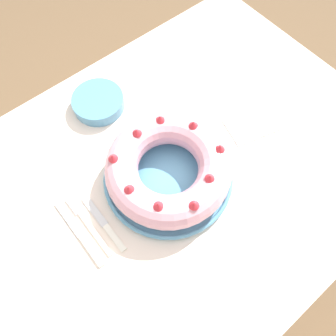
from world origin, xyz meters
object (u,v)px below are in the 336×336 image
(serving_dish, at_px, (168,177))
(fork, at_px, (86,221))
(serving_knife, at_px, (82,237))
(cake_knife, at_px, (106,226))
(side_bowl, at_px, (98,102))
(bundt_cake, at_px, (168,168))
(napkin, at_px, (251,125))

(serving_dish, distance_m, fork, 0.25)
(serving_dish, bearing_deg, serving_knife, 177.93)
(fork, distance_m, cake_knife, 0.06)
(fork, height_order, side_bowl, side_bowl)
(bundt_cake, xyz_separation_m, side_bowl, (-0.01, 0.33, -0.05))
(bundt_cake, xyz_separation_m, fork, (-0.25, 0.04, -0.06))
(fork, bearing_deg, cake_knife, -53.12)
(bundt_cake, relative_size, napkin, 2.33)
(bundt_cake, distance_m, fork, 0.26)
(napkin, bearing_deg, bundt_cake, 175.76)
(bundt_cake, bearing_deg, fork, 170.68)
(serving_knife, xyz_separation_m, napkin, (0.59, -0.03, -0.00))
(side_bowl, xyz_separation_m, napkin, (0.32, -0.35, -0.02))
(cake_knife, xyz_separation_m, side_bowl, (0.20, 0.34, 0.02))
(side_bowl, bearing_deg, cake_knife, -121.30)
(side_bowl, bearing_deg, napkin, -48.03)
(serving_dish, relative_size, napkin, 2.49)
(side_bowl, bearing_deg, serving_knife, -130.00)
(serving_dish, distance_m, bundt_cake, 0.06)
(cake_knife, bearing_deg, bundt_cake, 7.48)
(bundt_cake, height_order, napkin, bundt_cake)
(serving_knife, bearing_deg, serving_dish, -5.53)
(fork, height_order, serving_knife, serving_knife)
(bundt_cake, bearing_deg, serving_knife, 177.93)
(serving_dish, height_order, side_bowl, side_bowl)
(serving_dish, bearing_deg, bundt_cake, -115.39)
(serving_knife, bearing_deg, cake_knife, -17.60)
(cake_knife, bearing_deg, fork, 131.11)
(cake_knife, height_order, side_bowl, side_bowl)
(serving_dish, height_order, serving_knife, serving_dish)
(serving_knife, height_order, side_bowl, side_bowl)
(serving_dish, xyz_separation_m, serving_knife, (-0.28, 0.01, -0.01))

